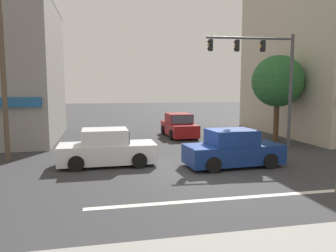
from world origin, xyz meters
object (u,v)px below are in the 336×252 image
utility_pole_near_left (3,65)px  traffic_light_mast (269,70)px  sedan_crossing_rightbound (233,150)px  sedan_crossing_leftbound (107,149)px  street_tree (278,81)px  sedan_approaching_near (179,126)px

utility_pole_near_left → traffic_light_mast: (13.15, 0.57, -0.02)m
utility_pole_near_left → sedan_crossing_rightbound: size_ratio=1.99×
sedan_crossing_rightbound → sedan_crossing_leftbound: (-5.24, 1.30, 0.00)m
street_tree → traffic_light_mast: bearing=-130.7°
sedan_crossing_rightbound → sedan_crossing_leftbound: bearing=166.0°
utility_pole_near_left → sedan_crossing_leftbound: (4.40, -1.69, -3.61)m
traffic_light_mast → sedan_crossing_rightbound: (-3.52, -3.56, -3.59)m
sedan_crossing_leftbound → sedan_approaching_near: bearing=55.9°
street_tree → utility_pole_near_left: utility_pole_near_left is taller
sedan_crossing_leftbound → sedan_approaching_near: (5.06, 7.49, 0.00)m
street_tree → sedan_approaching_near: (-5.47, 3.16, -3.01)m
traffic_light_mast → sedan_crossing_leftbound: traffic_light_mast is taller
street_tree → sedan_crossing_leftbound: street_tree is taller
traffic_light_mast → sedan_approaching_near: traffic_light_mast is taller
utility_pole_near_left → traffic_light_mast: utility_pole_near_left is taller
utility_pole_near_left → sedan_approaching_near: utility_pole_near_left is taller
sedan_approaching_near → utility_pole_near_left: bearing=-148.5°
sedan_approaching_near → traffic_light_mast: bearing=-54.8°
sedan_crossing_rightbound → sedan_approaching_near: same height
utility_pole_near_left → sedan_crossing_leftbound: 5.94m
utility_pole_near_left → sedan_crossing_rightbound: 10.72m
sedan_approaching_near → street_tree: bearing=-30.0°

